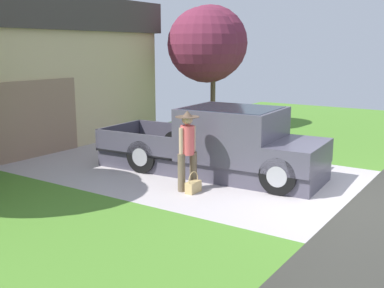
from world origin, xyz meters
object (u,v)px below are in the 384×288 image
(pickup_truck, at_px, (226,145))
(handbag, at_px, (193,186))
(person_with_hat, at_px, (187,147))
(neighbor_tree, at_px, (207,44))

(pickup_truck, xyz_separation_m, handbag, (-1.59, -0.14, -0.59))
(pickup_truck, distance_m, handbag, 1.70)
(person_with_hat, bearing_deg, pickup_truck, 12.00)
(person_with_hat, bearing_deg, handbag, -99.12)
(pickup_truck, relative_size, neighbor_tree, 1.24)
(person_with_hat, height_order, neighbor_tree, neighbor_tree)
(handbag, distance_m, neighbor_tree, 8.69)
(person_with_hat, relative_size, neighbor_tree, 0.38)
(person_with_hat, bearing_deg, neighbor_tree, 43.90)
(pickup_truck, distance_m, person_with_hat, 1.51)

